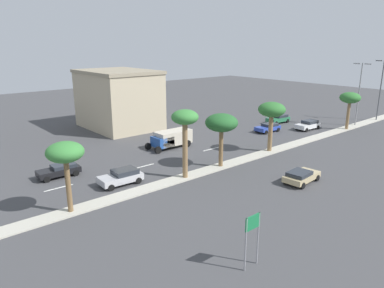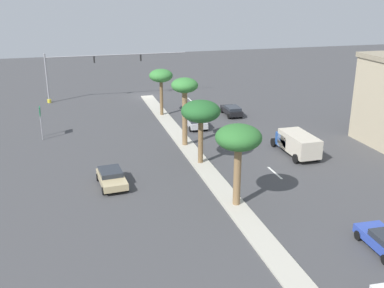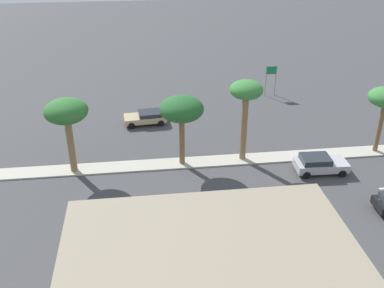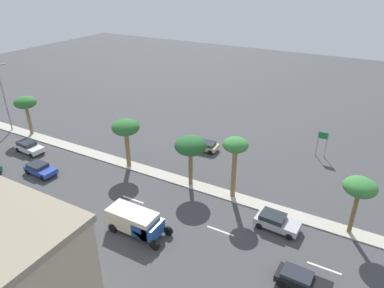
{
  "view_description": "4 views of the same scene",
  "coord_description": "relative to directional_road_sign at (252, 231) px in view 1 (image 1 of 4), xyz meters",
  "views": [
    {
      "loc": [
        26.89,
        1.28,
        13.41
      ],
      "look_at": [
        0.76,
        23.56,
        3.71
      ],
      "focal_mm": 33.64,
      "sensor_mm": 36.0,
      "label": 1
    },
    {
      "loc": [
        11.28,
        65.88,
        15.63
      ],
      "look_at": [
        0.7,
        28.0,
        1.85
      ],
      "focal_mm": 41.97,
      "sensor_mm": 36.0,
      "label": 2
    },
    {
      "loc": [
        -32.28,
        31.65,
        18.89
      ],
      "look_at": [
        -0.62,
        27.66,
        2.17
      ],
      "focal_mm": 41.3,
      "sensor_mm": 36.0,
      "label": 3
    },
    {
      "loc": [
        -29.96,
        11.51,
        22.38
      ],
      "look_at": [
        2.39,
        29.58,
        3.94
      ],
      "focal_mm": 32.61,
      "sensor_mm": 36.0,
      "label": 4
    }
  ],
  "objects": [
    {
      "name": "ground_plane",
      "position": [
        -14.49,
        17.01,
        -2.5
      ],
      "size": [
        160.0,
        160.0,
        0.0
      ],
      "primitive_type": "plane",
      "color": "#424244"
    },
    {
      "name": "median_curb",
      "position": [
        -14.49,
        26.62,
        -2.44
      ],
      "size": [
        1.8,
        86.51,
        0.12
      ],
      "primitive_type": "cube",
      "color": "#B7B2A3",
      "rests_on": "ground"
    },
    {
      "name": "lane_stripe_left",
      "position": [
        -20.24,
        -4.32,
        -2.49
      ],
      "size": [
        0.2,
        2.8,
        0.01
      ],
      "primitive_type": "cube",
      "color": "silver",
      "rests_on": "ground"
    },
    {
      "name": "lane_stripe_trailing",
      "position": [
        -20.24,
        5.28,
        -2.49
      ],
      "size": [
        0.2,
        2.8,
        0.01
      ],
      "primitive_type": "cube",
      "color": "silver",
      "rests_on": "ground"
    },
    {
      "name": "lane_stripe_inboard",
      "position": [
        -20.24,
        15.79,
        -2.49
      ],
      "size": [
        0.2,
        2.8,
        0.01
      ],
      "primitive_type": "cube",
      "color": "silver",
      "rests_on": "ground"
    },
    {
      "name": "directional_road_sign",
      "position": [
        0.0,
        0.0,
        0.0
      ],
      "size": [
        0.1,
        1.27,
        3.51
      ],
      "color": "gray",
      "rests_on": "ground"
    },
    {
      "name": "commercial_building",
      "position": [
        -39.16,
        13.04,
        2.14
      ],
      "size": [
        13.22,
        9.78,
        9.25
      ],
      "color": "tan",
      "rests_on": "ground"
    },
    {
      "name": "palm_tree_far",
      "position": [
        -14.47,
        -5.5,
        2.54
      ],
      "size": [
        2.96,
        2.96,
        5.87
      ],
      "color": "brown",
      "rests_on": "median_curb"
    },
    {
      "name": "palm_tree_outboard",
      "position": [
        -14.38,
        6.55,
        3.45
      ],
      "size": [
        2.7,
        2.7,
        7.01
      ],
      "color": "olive",
      "rests_on": "median_curb"
    },
    {
      "name": "palm_tree_near",
      "position": [
        -14.5,
        11.79,
        2.47
      ],
      "size": [
        3.58,
        3.58,
        5.93
      ],
      "color": "brown",
      "rests_on": "median_curb"
    },
    {
      "name": "palm_tree_rear",
      "position": [
        -14.66,
        20.72,
        2.75
      ],
      "size": [
        3.39,
        3.39,
        6.24
      ],
      "color": "olive",
      "rests_on": "median_curb"
    },
    {
      "name": "palm_tree_front",
      "position": [
        -14.16,
        39.81,
        2.48
      ],
      "size": [
        3.17,
        3.17,
        5.87
      ],
      "color": "olive",
      "rests_on": "median_curb"
    },
    {
      "name": "street_lamp_outboard",
      "position": [
        -14.7,
        43.77,
        3.56
      ],
      "size": [
        2.9,
        0.24,
        10.18
      ],
      "color": "gray",
      "rests_on": "median_curb"
    },
    {
      "name": "street_lamp_far",
      "position": [
        -14.21,
        50.73,
        3.69
      ],
      "size": [
        2.9,
        0.24,
        10.43
      ],
      "color": "#515459",
      "rests_on": "median_curb"
    },
    {
      "name": "sedan_tan_leading",
      "position": [
        -5.97,
        14.51,
        -1.8
      ],
      "size": [
        2.36,
        4.3,
        1.25
      ],
      "color": "tan",
      "rests_on": "ground"
    },
    {
      "name": "sedan_silver_outboard",
      "position": [
        -17.21,
        0.79,
        -1.72
      ],
      "size": [
        2.27,
        4.27,
        1.44
      ],
      "color": "#B2B2B7",
      "rests_on": "ground"
    },
    {
      "name": "sedan_blue_left",
      "position": [
        -21.42,
        29.08,
        -1.79
      ],
      "size": [
        2.22,
        4.16,
        1.28
      ],
      "color": "#2D47AD",
      "rests_on": "ground"
    },
    {
      "name": "sedan_black_rear",
      "position": [
        -23.14,
        -3.06,
        -1.79
      ],
      "size": [
        2.01,
        4.27,
        1.28
      ],
      "color": "black",
      "rests_on": "ground"
    },
    {
      "name": "sedan_green_far",
      "position": [
        -24.32,
        35.63,
        -1.73
      ],
      "size": [
        2.23,
        4.4,
        1.42
      ],
      "color": "#287047",
      "rests_on": "ground"
    },
    {
      "name": "sedan_white_near",
      "position": [
        -18.22,
        35.17,
        -1.72
      ],
      "size": [
        2.23,
        4.37,
        1.45
      ],
      "color": "silver",
      "rests_on": "ground"
    },
    {
      "name": "box_truck",
      "position": [
        -24.24,
        12.14,
        -1.24
      ],
      "size": [
        2.51,
        6.13,
        2.24
      ],
      "color": "#234C99",
      "rests_on": "ground"
    }
  ]
}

